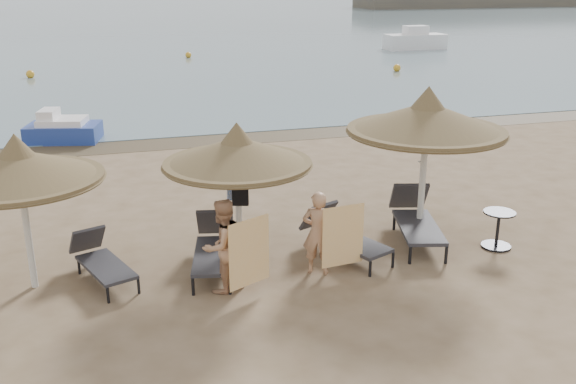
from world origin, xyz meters
name	(u,v)px	position (x,y,z in m)	size (l,w,h in m)	color
ground	(263,274)	(0.00, 0.00, 0.00)	(160.00, 160.00, 0.00)	#897156
sea	(113,12)	(0.00, 80.00, 0.01)	(200.00, 140.00, 0.03)	slate
wet_sand_strip	(187,142)	(0.00, 9.40, 0.00)	(200.00, 1.60, 0.01)	#4E3F28
palapa_left	(18,167)	(-3.66, 0.61, 2.03)	(2.57, 2.57, 2.55)	silver
palapa_center	(237,152)	(-0.27, 0.59, 2.00)	(2.53, 2.53, 2.51)	silver
palapa_right	(427,119)	(3.29, 0.76, 2.32)	(2.94, 2.94, 2.91)	silver
lounger_far_left	(100,259)	(-2.61, 0.65, 0.34)	(1.11, 1.76, 0.75)	black
lounger_near_left	(214,246)	(-0.73, 0.55, 0.39)	(1.04, 2.02, 0.86)	black
lounger_near_right	(341,234)	(1.57, 0.46, 0.37)	(1.28, 1.95, 0.83)	black
lounger_far_right	(416,218)	(3.17, 0.70, 0.42)	(1.22, 2.21, 0.94)	black
side_table	(498,231)	(4.43, -0.10, 0.33)	(0.58, 0.58, 0.70)	black
person_left	(222,239)	(-0.74, -0.36, 0.89)	(0.82, 0.53, 1.78)	tan
person_right	(318,226)	(0.91, -0.17, 0.84)	(0.77, 0.50, 1.68)	tan
towel_left	(249,253)	(-0.39, -0.71, 0.76)	(0.72, 0.36, 1.10)	orange
towel_right	(343,236)	(1.26, -0.42, 0.73)	(0.75, 0.10, 1.06)	orange
bag_patterned	(236,188)	(-0.27, 0.77, 1.31)	(0.32, 0.13, 0.40)	white
bag_dark	(240,194)	(-0.27, 0.43, 1.32)	(0.29, 0.17, 0.39)	black
pedal_boat	(62,129)	(-3.58, 10.51, 0.36)	(2.33, 1.69, 0.98)	navy
buoy_left	(30,74)	(-5.60, 23.92, 0.20)	(0.40, 0.40, 0.40)	gold
buoy_mid	(188,55)	(2.84, 29.67, 0.18)	(0.36, 0.36, 0.36)	gold
buoy_right	(397,68)	(12.43, 21.00, 0.19)	(0.38, 0.38, 0.38)	gold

